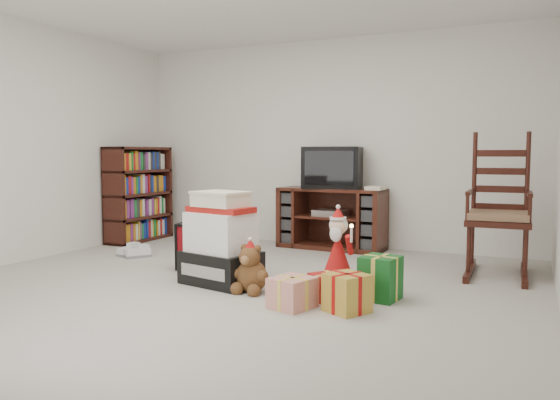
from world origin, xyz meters
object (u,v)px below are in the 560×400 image
(red_suitcase, at_px, (197,247))
(teddy_bear, at_px, (251,271))
(tv_stand, at_px, (331,218))
(santa_figurine, at_px, (338,254))
(bookshelf, at_px, (139,196))
(sneaker_pair, at_px, (134,252))
(gift_pile, at_px, (221,244))
(rocking_chair, at_px, (499,224))
(mrs_claus_figurine, at_px, (213,246))
(crt_television, at_px, (333,167))
(gift_cluster, at_px, (342,288))

(red_suitcase, height_order, teddy_bear, red_suitcase)
(tv_stand, distance_m, santa_figurine, 1.74)
(bookshelf, distance_m, sneaker_pair, 1.25)
(bookshelf, height_order, gift_pile, bookshelf)
(rocking_chair, bearing_deg, bookshelf, 175.80)
(red_suitcase, distance_m, sneaker_pair, 1.08)
(bookshelf, relative_size, rocking_chair, 0.88)
(sneaker_pair, bearing_deg, mrs_claus_figurine, 13.26)
(red_suitcase, relative_size, mrs_claus_figurine, 0.99)
(bookshelf, bearing_deg, red_suitcase, -35.91)
(tv_stand, bearing_deg, red_suitcase, -111.51)
(santa_figurine, bearing_deg, crt_television, 110.99)
(gift_pile, height_order, mrs_claus_figurine, gift_pile)
(santa_figurine, bearing_deg, rocking_chair, 37.42)
(tv_stand, bearing_deg, crt_television, 61.27)
(bookshelf, bearing_deg, rocking_chair, -2.76)
(tv_stand, xyz_separation_m, teddy_bear, (0.10, -2.22, -0.19))
(mrs_claus_figurine, height_order, crt_television, crt_television)
(rocking_chair, relative_size, crt_television, 1.91)
(santa_figurine, distance_m, sneaker_pair, 2.45)
(bookshelf, height_order, mrs_claus_figurine, bookshelf)
(tv_stand, relative_size, santa_figurine, 1.92)
(tv_stand, xyz_separation_m, rocking_chair, (1.87, -0.67, 0.11))
(teddy_bear, distance_m, crt_television, 2.36)
(tv_stand, distance_m, mrs_claus_figurine, 1.67)
(gift_pile, xyz_separation_m, gift_cluster, (1.18, -0.26, -0.20))
(tv_stand, relative_size, mrs_claus_figurine, 2.38)
(red_suitcase, xyz_separation_m, mrs_claus_figurine, (0.07, 0.18, -0.02))
(rocking_chair, relative_size, santa_figurine, 2.07)
(bookshelf, relative_size, crt_television, 1.67)
(rocking_chair, bearing_deg, red_suitcase, -160.44)
(red_suitcase, relative_size, sneaker_pair, 1.40)
(red_suitcase, height_order, santa_figurine, santa_figurine)
(teddy_bear, bearing_deg, rocking_chair, 41.04)
(santa_figurine, height_order, gift_cluster, santa_figurine)
(tv_stand, distance_m, gift_pile, 2.08)
(mrs_claus_figurine, height_order, sneaker_pair, mrs_claus_figurine)
(teddy_bear, distance_m, sneaker_pair, 2.07)
(red_suitcase, distance_m, santa_figurine, 1.41)
(mrs_claus_figurine, xyz_separation_m, gift_cluster, (1.61, -0.81, -0.06))
(mrs_claus_figurine, bearing_deg, crt_television, 64.89)
(tv_stand, height_order, bookshelf, bookshelf)
(sneaker_pair, distance_m, crt_television, 2.45)
(tv_stand, height_order, mrs_claus_figurine, tv_stand)
(tv_stand, bearing_deg, teddy_bear, -84.38)
(rocking_chair, distance_m, santa_figurine, 1.57)
(bookshelf, bearing_deg, teddy_bear, -34.36)
(gift_pile, bearing_deg, red_suitcase, 155.15)
(bookshelf, relative_size, mrs_claus_figurine, 2.25)
(red_suitcase, bearing_deg, crt_television, 49.39)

